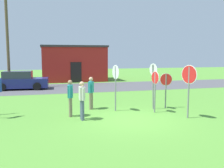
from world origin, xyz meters
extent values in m
plane|color=#518E33|center=(0.00, 0.00, 0.00)|extent=(80.00, 80.00, 0.00)
cube|color=#4C4C51|center=(0.00, 11.59, 0.00)|extent=(60.00, 6.40, 0.01)
cube|color=#B2231E|center=(-0.51, 17.94, 1.81)|extent=(6.72, 4.64, 3.63)
cube|color=#383333|center=(-0.51, 17.94, 3.73)|extent=(6.92, 4.84, 0.20)
cube|color=black|center=(-0.51, 15.60, 1.05)|extent=(1.10, 0.08, 2.10)
cylinder|color=brown|center=(-6.57, 12.95, 4.27)|extent=(0.24, 0.24, 8.53)
cube|color=navy|center=(-5.51, 11.75, 0.53)|extent=(4.40, 2.05, 0.76)
cube|color=#2D333D|center=(-5.76, 11.76, 1.21)|extent=(2.32, 1.66, 0.60)
cylinder|color=black|center=(-4.13, 12.57, 0.32)|extent=(0.65, 0.26, 0.64)
cylinder|color=black|center=(-4.24, 10.77, 0.32)|extent=(0.65, 0.26, 0.64)
cylinder|color=black|center=(-6.79, 12.72, 0.32)|extent=(0.65, 0.26, 0.64)
cylinder|color=black|center=(-6.90, 10.92, 0.32)|extent=(0.65, 0.26, 0.64)
cylinder|color=slate|center=(2.56, -0.27, 1.16)|extent=(0.09, 0.09, 2.32)
cylinder|color=white|center=(2.56, -0.27, 1.97)|extent=(0.28, 0.80, 0.84)
cylinder|color=red|center=(2.55, -0.28, 1.97)|extent=(0.26, 0.74, 0.78)
cylinder|color=slate|center=(1.58, 1.14, 1.00)|extent=(0.08, 0.08, 1.99)
cylinder|color=white|center=(1.58, 1.14, 1.73)|extent=(0.11, 0.64, 0.64)
cylinder|color=red|center=(1.57, 1.13, 1.73)|extent=(0.10, 0.59, 0.59)
cylinder|color=slate|center=(-0.19, 1.97, 1.13)|extent=(0.08, 0.08, 2.27)
cylinder|color=white|center=(-0.19, 1.97, 1.97)|extent=(0.15, 0.70, 0.71)
cylinder|color=red|center=(-0.18, 1.97, 1.97)|extent=(0.14, 0.65, 0.66)
cylinder|color=slate|center=(1.81, 1.88, 1.17)|extent=(0.17, 0.11, 2.34)
cylinder|color=white|center=(1.81, 1.88, 2.07)|extent=(0.18, 0.63, 0.64)
cylinder|color=red|center=(1.82, 1.88, 2.07)|extent=(0.17, 0.58, 0.59)
cylinder|color=slate|center=(2.57, 1.93, 0.91)|extent=(0.08, 0.08, 1.81)
cylinder|color=white|center=(2.57, 1.93, 1.54)|extent=(0.64, 0.17, 0.66)
cylinder|color=red|center=(2.57, 1.92, 1.54)|extent=(0.60, 0.16, 0.61)
cylinder|color=#7A6B56|center=(-2.48, 1.52, 0.44)|extent=(0.14, 0.14, 0.88)
cylinder|color=#7A6B56|center=(-2.52, 1.31, 0.44)|extent=(0.14, 0.14, 0.88)
cube|color=teal|center=(-2.50, 1.41, 1.17)|extent=(0.28, 0.39, 0.58)
cylinder|color=teal|center=(-2.46, 1.65, 1.15)|extent=(0.09, 0.09, 0.52)
cylinder|color=teal|center=(-2.54, 1.18, 1.15)|extent=(0.09, 0.09, 0.52)
sphere|color=#9E7051|center=(-2.50, 1.41, 1.58)|extent=(0.21, 0.21, 0.21)
cylinder|color=#4C5670|center=(-2.08, 0.76, 0.44)|extent=(0.14, 0.14, 0.88)
cylinder|color=#4C5670|center=(-2.07, 0.54, 0.44)|extent=(0.14, 0.14, 0.88)
cube|color=beige|center=(-2.08, 0.65, 1.17)|extent=(0.24, 0.37, 0.58)
cylinder|color=beige|center=(-2.09, 0.89, 1.15)|extent=(0.09, 0.09, 0.52)
cylinder|color=beige|center=(-2.06, 0.41, 1.15)|extent=(0.09, 0.09, 0.52)
sphere|color=tan|center=(-2.08, 0.65, 1.58)|extent=(0.21, 0.21, 0.21)
cylinder|color=#7A6B56|center=(-1.26, 2.81, 0.44)|extent=(0.14, 0.14, 0.88)
cylinder|color=#7A6B56|center=(-1.35, 2.61, 0.44)|extent=(0.14, 0.14, 0.88)
cube|color=teal|center=(-1.30, 2.71, 1.17)|extent=(0.35, 0.42, 0.58)
cylinder|color=teal|center=(-1.20, 2.93, 1.15)|extent=(0.09, 0.09, 0.52)
cylinder|color=teal|center=(-1.41, 2.50, 1.15)|extent=(0.09, 0.09, 0.52)
sphere|color=tan|center=(-1.30, 2.71, 1.58)|extent=(0.21, 0.21, 0.21)
camera|label=1|loc=(-3.60, -10.04, 2.83)|focal=40.18mm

